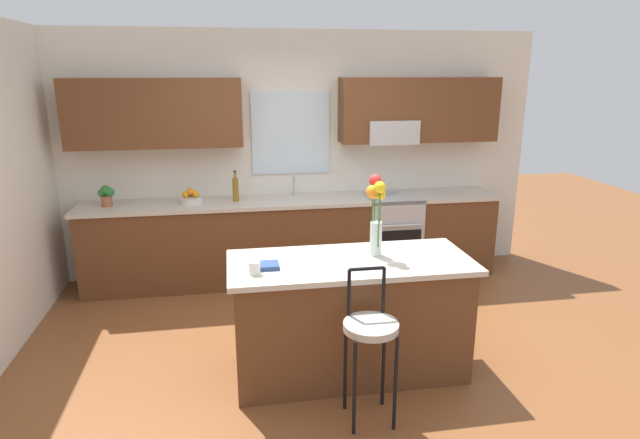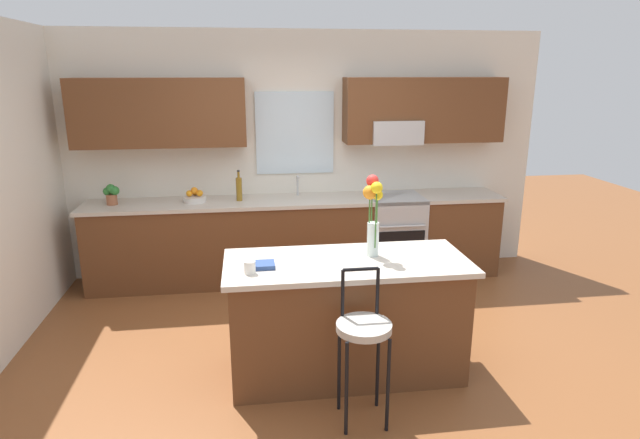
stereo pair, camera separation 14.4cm
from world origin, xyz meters
The scene contains 13 objects.
ground_plane centered at (0.00, 0.00, 0.00)m, with size 14.00×14.00×0.00m, color brown.
back_wall_assembly centered at (0.02, 1.98, 1.51)m, with size 5.60×0.50×2.70m.
counter_run centered at (0.00, 1.70, 0.47)m, with size 4.56×0.64×0.92m.
sink_faucet centered at (0.01, 1.84, 1.06)m, with size 0.02×0.13×0.23m.
oven_range centered at (1.09, 1.68, 0.46)m, with size 0.60×0.64×0.92m.
kitchen_island centered at (0.17, -0.30, 0.46)m, with size 1.81×0.78×0.92m.
bar_stool_near centered at (0.17, -0.90, 0.64)m, with size 0.36×0.36×1.04m.
flower_vase centered at (0.37, -0.22, 1.28)m, with size 0.15×0.18×0.62m.
mug_ceramic centered at (-0.55, -0.47, 0.97)m, with size 0.08×0.08×0.09m, color silver.
cookbook centered at (-0.47, -0.36, 0.94)m, with size 0.20×0.15×0.03m, color navy.
fruit_bowl_oranges centered at (-1.10, 1.70, 0.97)m, with size 0.24×0.24×0.16m.
bottle_olive_oil centered at (-0.63, 1.70, 1.05)m, with size 0.06×0.06×0.33m.
potted_plant_small centered at (-1.95, 1.70, 1.04)m, with size 0.17×0.11×0.22m.
Camera 2 is at (-0.54, -3.93, 2.27)m, focal length 29.85 mm.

